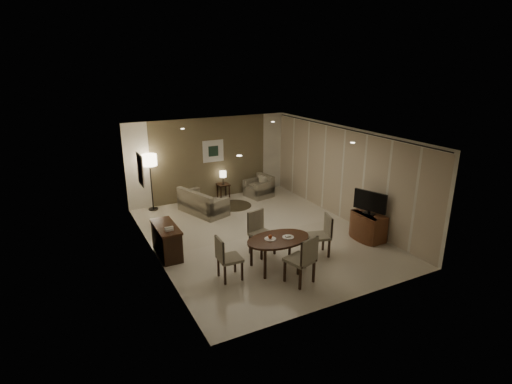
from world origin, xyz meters
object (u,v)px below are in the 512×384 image
tv_cabinet (368,226)px  chair_near (300,259)px  dining_table (278,253)px  floor_lamp (151,183)px  chair_far (262,234)px  armchair (259,186)px  chair_right (319,236)px  side_table (223,191)px  console_desk (167,240)px  sofa (203,201)px  chair_left (230,258)px

tv_cabinet → chair_near: 2.95m
dining_table → floor_lamp: 5.23m
chair_far → armchair: chair_far is taller
tv_cabinet → floor_lamp: bearing=133.3°
chair_far → chair_right: bearing=-42.8°
tv_cabinet → chair_right: 1.69m
dining_table → side_table: 5.02m
dining_table → armchair: 4.94m
console_desk → side_table: size_ratio=2.46×
sofa → armchair: bearing=-94.1°
chair_near → floor_lamp: size_ratio=0.60×
console_desk → chair_left: chair_left is taller
console_desk → armchair: (3.96, 2.85, -0.02)m
chair_near → side_table: size_ratio=2.18×
chair_near → armchair: chair_near is taller
armchair → side_table: armchair is taller
chair_far → side_table: size_ratio=2.15×
console_desk → sofa: (1.74, 2.25, -0.01)m
chair_far → chair_right: chair_far is taller
chair_near → armchair: bearing=-124.6°
sofa → floor_lamp: floor_lamp is taller
dining_table → sofa: size_ratio=0.95×
armchair → side_table: bearing=-121.0°
armchair → floor_lamp: (-3.52, 0.38, 0.52)m
dining_table → chair_left: chair_left is taller
chair_near → chair_far: 1.49m
dining_table → chair_right: (1.16, 0.08, 0.14)m
console_desk → chair_right: 3.61m
console_desk → dining_table: console_desk is taller
side_table → dining_table: bearing=-98.8°
dining_table → chair_right: chair_right is taller
chair_far → side_table: 4.32m
chair_right → sofa: chair_right is taller
chair_far → floor_lamp: size_ratio=0.59×
chair_near → chair_left: (-1.22, 0.80, -0.05)m
side_table → chair_near: bearing=-97.0°
chair_right → side_table: 4.91m
dining_table → chair_near: 0.79m
tv_cabinet → floor_lamp: 6.51m
dining_table → chair_right: size_ratio=1.50×
tv_cabinet → chair_left: 4.00m
dining_table → floor_lamp: (-1.62, 4.94, 0.53)m
chair_left → chair_far: bearing=-57.3°
dining_table → chair_left: bearing=178.5°
chair_far → armchair: 4.29m
tv_cabinet → chair_left: size_ratio=0.93×
chair_near → chair_left: 1.46m
chair_far → side_table: bearing=65.7°
tv_cabinet → chair_near: chair_near is taller
chair_left → sofa: chair_left is taller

